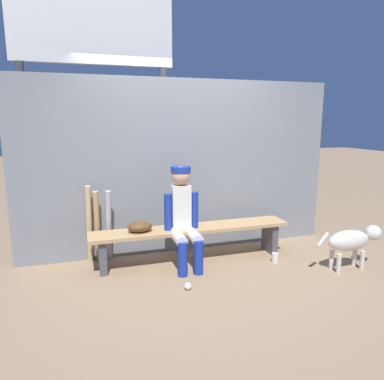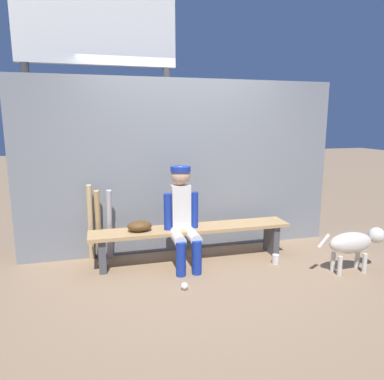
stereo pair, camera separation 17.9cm
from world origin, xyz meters
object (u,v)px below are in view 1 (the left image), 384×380
player_seated (183,214)px  bat_wood_natural (89,224)px  bat_wood_tan (97,226)px  dog (353,240)px  bat_aluminum_silver (109,226)px  cup_on_bench (170,223)px  dugout_bench (192,234)px  baseball (188,286)px  cup_on_ground (275,258)px  baseball_glove (140,227)px  scoreboard (100,57)px

player_seated → bat_wood_natural: (-1.03, 0.43, -0.15)m
bat_wood_tan → dog: 2.95m
bat_aluminum_silver → dog: bat_aluminum_silver is taller
bat_wood_tan → cup_on_bench: (0.83, -0.25, 0.04)m
bat_wood_tan → dog: (2.75, -1.09, -0.10)m
dugout_bench → baseball: (-0.27, -0.71, -0.29)m
bat_wood_natural → dog: (2.84, -1.09, -0.13)m
baseball → cup_on_ground: (1.20, 0.37, 0.02)m
dugout_bench → cup_on_ground: 1.03m
bat_aluminum_silver → bat_wood_natural: bearing=170.4°
baseball_glove → baseball: (0.36, -0.71, -0.45)m
cup_on_ground → dugout_bench: bearing=160.0°
bat_wood_natural → cup_on_ground: 2.25m
bat_wood_natural → baseball_glove: bearing=-30.7°
baseball_glove → cup_on_bench: bearing=11.0°
bat_aluminum_silver → bat_wood_natural: size_ratio=0.94×
dog → bat_wood_natural: bearing=159.0°
bat_wood_tan → cup_on_bench: 0.87m
bat_wood_natural → scoreboard: (0.25, 0.74, 2.01)m
dugout_bench → dog: (1.67, -0.76, 0.00)m
scoreboard → baseball: bearing=-69.9°
baseball_glove → bat_aluminum_silver: bearing=138.7°
bat_wood_natural → bat_aluminum_silver: bearing=-9.6°
bat_wood_tan → scoreboard: size_ratio=0.25×
bat_aluminum_silver → bat_wood_tan: (-0.13, 0.03, -0.00)m
baseball_glove → cup_on_bench: (0.37, 0.07, -0.01)m
player_seated → bat_wood_tan: (-0.94, 0.43, -0.19)m
bat_aluminum_silver → cup_on_ground: size_ratio=7.98×
bat_wood_tan → baseball: bearing=-51.8°
dugout_bench → bat_wood_natural: 1.22m
baseball → scoreboard: size_ratio=0.02×
player_seated → baseball_glove: size_ratio=4.13×
dugout_bench → bat_wood_tan: size_ratio=2.75×
baseball_glove → bat_wood_tan: 0.56m
dugout_bench → baseball_glove: baseball_glove is taller
bat_wood_tan → cup_on_ground: bat_wood_tan is taller
bat_wood_tan → scoreboard: (0.16, 0.74, 2.04)m
dugout_bench → cup_on_bench: (-0.25, 0.07, 0.15)m
baseball_glove → cup_on_bench: 0.38m
dugout_bench → cup_on_ground: bearing=-20.0°
bat_wood_tan → scoreboard: scoreboard is taller
bat_aluminum_silver → player_seated: bearing=-25.8°
baseball → dog: (1.93, -0.06, 0.30)m
player_seated → cup_on_ground: size_ratio=10.52×
bat_aluminum_silver → scoreboard: (0.03, 0.78, 2.04)m
baseball → bat_aluminum_silver: bearing=124.4°
cup_on_bench → dog: cup_on_bench is taller
bat_wood_tan → dog: bat_wood_tan is taller
baseball_glove → bat_wood_natural: bearing=149.3°
cup_on_ground → baseball: bearing=-163.0°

